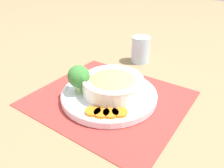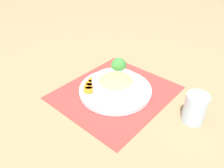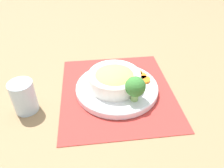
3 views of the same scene
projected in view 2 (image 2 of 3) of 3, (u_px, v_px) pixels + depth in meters
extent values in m
plane|color=#8C704C|center=(115.00, 93.00, 0.83)|extent=(4.00, 4.00, 0.00)
cube|color=#B2332D|center=(115.00, 92.00, 0.83)|extent=(0.43, 0.39, 0.00)
cylinder|color=silver|center=(115.00, 90.00, 0.82)|extent=(0.27, 0.27, 0.02)
torus|color=silver|center=(115.00, 88.00, 0.82)|extent=(0.27, 0.27, 0.01)
cylinder|color=silver|center=(116.00, 85.00, 0.80)|extent=(0.17, 0.17, 0.04)
torus|color=silver|center=(116.00, 80.00, 0.78)|extent=(0.17, 0.17, 0.01)
ellipsoid|color=#E0B75B|center=(116.00, 83.00, 0.79)|extent=(0.14, 0.14, 0.05)
cylinder|color=#84AD5B|center=(119.00, 74.00, 0.88)|extent=(0.02, 0.02, 0.03)
sphere|color=#387A33|center=(119.00, 66.00, 0.86)|extent=(0.06, 0.06, 0.06)
sphere|color=#387A33|center=(115.00, 66.00, 0.85)|extent=(0.03, 0.03, 0.03)
sphere|color=#387A33|center=(122.00, 64.00, 0.86)|extent=(0.02, 0.02, 0.02)
cylinder|color=orange|center=(93.00, 80.00, 0.86)|extent=(0.04, 0.04, 0.01)
cylinder|color=orange|center=(90.00, 83.00, 0.84)|extent=(0.04, 0.04, 0.01)
cylinder|color=orange|center=(89.00, 87.00, 0.82)|extent=(0.04, 0.04, 0.01)
cylinder|color=orange|center=(89.00, 90.00, 0.80)|extent=(0.04, 0.04, 0.01)
cylinder|color=silver|center=(195.00, 108.00, 0.68)|extent=(0.07, 0.07, 0.10)
cylinder|color=silver|center=(194.00, 113.00, 0.69)|extent=(0.06, 0.06, 0.06)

